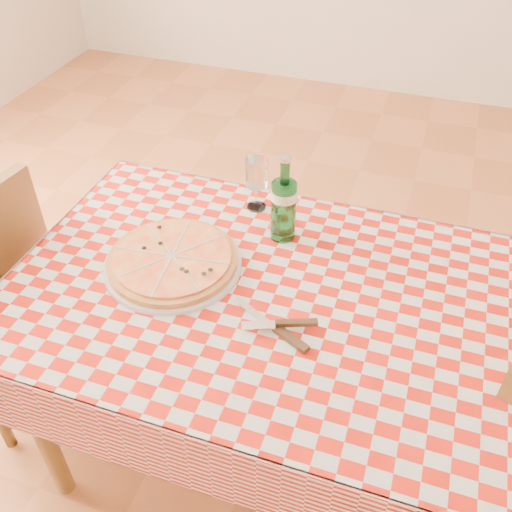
{
  "coord_description": "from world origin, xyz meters",
  "views": [
    {
      "loc": [
        0.35,
        -1.01,
        1.79
      ],
      "look_at": [
        -0.02,
        0.06,
        0.82
      ],
      "focal_mm": 40.0,
      "sensor_mm": 36.0,
      "label": 1
    }
  ],
  "objects": [
    {
      "name": "dining_table",
      "position": [
        0.0,
        0.0,
        0.66
      ],
      "size": [
        1.2,
        0.8,
        0.75
      ],
      "color": "brown",
      "rests_on": "ground"
    },
    {
      "name": "tablecloth",
      "position": [
        0.0,
        0.0,
        0.75
      ],
      "size": [
        1.3,
        0.9,
        0.01
      ],
      "primitive_type": "cube",
      "color": "#AC160A",
      "rests_on": "dining_table"
    },
    {
      "name": "pizza_plate",
      "position": [
        -0.24,
        0.01,
        0.78
      ],
      "size": [
        0.41,
        0.41,
        0.05
      ],
      "primitive_type": null,
      "rotation": [
        0.0,
        0.0,
        0.12
      ],
      "color": "#BB873E",
      "rests_on": "tablecloth"
    },
    {
      "name": "water_bottle",
      "position": [
        0.0,
        0.23,
        0.89
      ],
      "size": [
        0.09,
        0.09,
        0.26
      ],
      "primitive_type": null,
      "rotation": [
        0.0,
        0.0,
        0.17
      ],
      "color": "#175E24",
      "rests_on": "tablecloth"
    },
    {
      "name": "wine_glass",
      "position": [
        -0.12,
        0.34,
        0.84
      ],
      "size": [
        0.07,
        0.07,
        0.17
      ],
      "primitive_type": null,
      "rotation": [
        0.0,
        0.0,
        0.05
      ],
      "color": "white",
      "rests_on": "tablecloth"
    },
    {
      "name": "cutlery",
      "position": [
        0.09,
        -0.12,
        0.77
      ],
      "size": [
        0.26,
        0.22,
        0.03
      ],
      "primitive_type": null,
      "rotation": [
        0.0,
        0.0,
        0.02
      ],
      "color": "silver",
      "rests_on": "tablecloth"
    }
  ]
}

